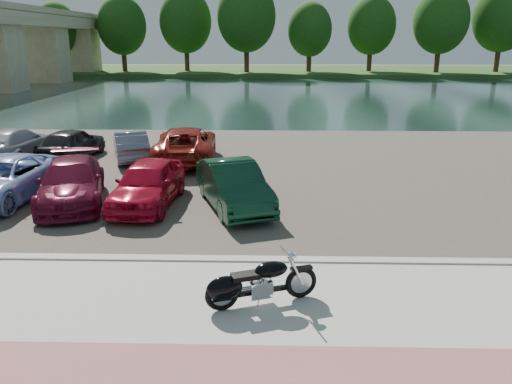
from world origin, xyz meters
TOP-DOWN VIEW (x-y plane):
  - ground at (0.00, 0.00)m, footprint 200.00×200.00m
  - promenade at (0.00, -1.00)m, footprint 60.00×6.00m
  - pink_path at (0.00, -2.50)m, footprint 60.00×2.00m
  - kerb at (0.00, 2.00)m, footprint 60.00×0.30m
  - parking_lot at (0.00, 11.00)m, footprint 60.00×18.00m
  - river at (0.00, 40.00)m, footprint 120.00×40.00m
  - far_bank at (0.00, 72.00)m, footprint 120.00×24.00m
  - far_trees at (4.36, 65.79)m, footprint 70.25×10.68m
  - motorcycle at (-0.07, -0.13)m, footprint 2.25×1.06m
  - car_2 at (-8.48, 6.58)m, footprint 2.91×5.36m
  - car_3 at (-6.14, 6.40)m, footprint 3.20×5.14m
  - car_4 at (-3.60, 6.21)m, footprint 1.99×4.39m
  - car_5 at (-0.86, 6.09)m, footprint 2.92×4.65m
  - car_7 at (-10.87, 12.04)m, footprint 2.10×5.12m
  - car_8 at (-8.49, 12.54)m, footprint 2.04×4.28m
  - car_9 at (-5.87, 12.57)m, footprint 2.57×4.11m
  - car_10 at (-3.35, 12.15)m, footprint 3.03×5.70m

SIDE VIEW (x-z plane):
  - ground at x=0.00m, z-range 0.00..0.00m
  - river at x=0.00m, z-range 0.00..0.00m
  - parking_lot at x=0.00m, z-range 0.00..0.04m
  - promenade at x=0.00m, z-range 0.00..0.10m
  - kerb at x=0.00m, z-range 0.00..0.14m
  - pink_path at x=0.00m, z-range 0.10..0.11m
  - far_bank at x=0.00m, z-range 0.00..0.60m
  - motorcycle at x=-0.07m, z-range 0.04..1.09m
  - car_9 at x=-5.87m, z-range 0.04..1.32m
  - car_3 at x=-6.14m, z-range 0.04..1.43m
  - car_8 at x=-8.49m, z-range 0.04..1.45m
  - car_2 at x=-8.48m, z-range 0.04..1.47m
  - car_5 at x=-0.86m, z-range 0.04..1.49m
  - car_4 at x=-3.60m, z-range 0.04..1.50m
  - car_7 at x=-10.87m, z-range 0.04..1.52m
  - car_10 at x=-3.35m, z-range 0.04..1.56m
  - far_trees at x=4.36m, z-range 1.23..13.75m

